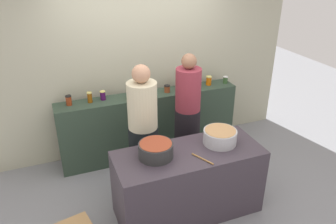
% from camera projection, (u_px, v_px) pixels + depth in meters
% --- Properties ---
extents(ground, '(12.00, 12.00, 0.00)m').
position_uv_depth(ground, '(178.00, 195.00, 4.37)').
color(ground, gray).
extents(storefront_wall, '(4.80, 0.12, 3.00)m').
position_uv_depth(storefront_wall, '(141.00, 54.00, 4.93)').
color(storefront_wall, '#B0AE94').
rests_on(storefront_wall, ground).
extents(display_shelf, '(2.70, 0.36, 1.00)m').
position_uv_depth(display_shelf, '(150.00, 124.00, 5.07)').
color(display_shelf, '#2F4133').
rests_on(display_shelf, ground).
extents(prep_table, '(1.70, 0.70, 0.84)m').
position_uv_depth(prep_table, '(188.00, 182.00, 3.94)').
color(prep_table, '#3B323B').
rests_on(prep_table, ground).
extents(preserve_jar_0, '(0.08, 0.08, 0.14)m').
position_uv_depth(preserve_jar_0, '(69.00, 100.00, 4.49)').
color(preserve_jar_0, maroon).
rests_on(preserve_jar_0, display_shelf).
extents(preserve_jar_1, '(0.07, 0.07, 0.15)m').
position_uv_depth(preserve_jar_1, '(90.00, 97.00, 4.57)').
color(preserve_jar_1, '#83460D').
rests_on(preserve_jar_1, display_shelf).
extents(preserve_jar_2, '(0.08, 0.08, 0.13)m').
position_uv_depth(preserve_jar_2, '(103.00, 95.00, 4.65)').
color(preserve_jar_2, '#43114A').
rests_on(preserve_jar_2, display_shelf).
extents(preserve_jar_3, '(0.08, 0.08, 0.10)m').
position_uv_depth(preserve_jar_3, '(130.00, 96.00, 4.68)').
color(preserve_jar_3, orange).
rests_on(preserve_jar_3, display_shelf).
extents(preserve_jar_4, '(0.08, 0.08, 0.13)m').
position_uv_depth(preserve_jar_4, '(139.00, 90.00, 4.83)').
color(preserve_jar_4, '#953F27').
rests_on(preserve_jar_4, display_shelf).
extents(preserve_jar_5, '(0.09, 0.09, 0.11)m').
position_uv_depth(preserve_jar_5, '(167.00, 89.00, 4.90)').
color(preserve_jar_5, brown).
rests_on(preserve_jar_5, display_shelf).
extents(preserve_jar_6, '(0.09, 0.09, 0.14)m').
position_uv_depth(preserve_jar_6, '(179.00, 84.00, 5.04)').
color(preserve_jar_6, '#CD631A').
rests_on(preserve_jar_6, display_shelf).
extents(preserve_jar_7, '(0.07, 0.07, 0.14)m').
position_uv_depth(preserve_jar_7, '(186.00, 84.00, 5.04)').
color(preserve_jar_7, '#521A59').
rests_on(preserve_jar_7, display_shelf).
extents(preserve_jar_8, '(0.09, 0.09, 0.15)m').
position_uv_depth(preserve_jar_8, '(192.00, 82.00, 5.10)').
color(preserve_jar_8, '#205720').
rests_on(preserve_jar_8, display_shelf).
extents(preserve_jar_9, '(0.09, 0.09, 0.14)m').
position_uv_depth(preserve_jar_9, '(209.00, 81.00, 5.16)').
color(preserve_jar_9, '#CD5C0B').
rests_on(preserve_jar_9, display_shelf).
extents(preserve_jar_10, '(0.07, 0.07, 0.11)m').
position_uv_depth(preserve_jar_10, '(225.00, 80.00, 5.23)').
color(preserve_jar_10, '#34562D').
rests_on(preserve_jar_10, display_shelf).
extents(cooking_pot_left, '(0.38, 0.38, 0.17)m').
position_uv_depth(cooking_pot_left, '(156.00, 150.00, 3.63)').
color(cooking_pot_left, '#2D2D2D').
rests_on(cooking_pot_left, prep_table).
extents(cooking_pot_center, '(0.39, 0.39, 0.17)m').
position_uv_depth(cooking_pot_center, '(220.00, 137.00, 3.89)').
color(cooking_pot_center, '#B7B7BC').
rests_on(cooking_pot_center, prep_table).
extents(wooden_spoon, '(0.14, 0.27, 0.02)m').
position_uv_depth(wooden_spoon, '(202.00, 159.00, 3.62)').
color(wooden_spoon, '#9E703D').
rests_on(wooden_spoon, prep_table).
extents(cook_with_tongs, '(0.37, 0.37, 1.74)m').
position_uv_depth(cook_with_tongs, '(143.00, 138.00, 4.13)').
color(cook_with_tongs, black).
rests_on(cook_with_tongs, ground).
extents(cook_in_cap, '(0.35, 0.35, 1.72)m').
position_uv_depth(cook_in_cap, '(187.00, 120.00, 4.59)').
color(cook_in_cap, black).
rests_on(cook_in_cap, ground).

